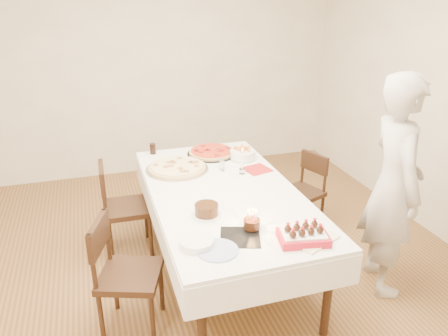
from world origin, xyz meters
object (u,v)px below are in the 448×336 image
object	(u,v)px
chair_left_savory	(127,208)
taper_candle	(242,161)
person	(393,187)
cola_glass	(153,149)
chair_right_savory	(301,193)
pasta_bowl	(243,154)
pizza_white	(177,168)
layer_cake	(207,210)
chair_left_dessert	(130,276)
birthday_cake	(252,219)
pizza_pepperoni	(212,152)
strawberry_box	(303,236)
dining_table	(224,231)

from	to	relation	value
chair_left_savory	taper_candle	xyz separation A→B (m)	(0.99, -0.26, 0.44)
person	cola_glass	size ratio (longest dim) A/B	16.49
chair_right_savory	pasta_bowl	xyz separation A→B (m)	(-0.56, 0.16, 0.41)
chair_right_savory	pizza_white	xyz separation A→B (m)	(-1.21, 0.08, 0.39)
taper_candle	layer_cake	xyz separation A→B (m)	(-0.49, -0.63, -0.08)
chair_right_savory	cola_glass	world-z (taller)	cola_glass
layer_cake	pizza_white	bearing A→B (deg)	92.02
chair_left_dessert	birthday_cake	xyz separation A→B (m)	(0.82, -0.17, 0.39)
chair_left_savory	person	bearing A→B (deg)	151.50
pizza_white	pizza_pepperoni	world-z (taller)	same
chair_right_savory	pasta_bowl	size ratio (longest dim) A/B	3.26
birthday_cake	strawberry_box	bearing A→B (deg)	-41.92
layer_cake	birthday_cake	world-z (taller)	birthday_cake
dining_table	pizza_pepperoni	xyz separation A→B (m)	(0.13, 0.81, 0.40)
chair_left_savory	strawberry_box	distance (m)	1.76
chair_left_savory	person	world-z (taller)	person
chair_left_dessert	taper_candle	distance (m)	1.37
chair_left_dessert	taper_candle	xyz separation A→B (m)	(1.07, 0.73, 0.44)
strawberry_box	chair_left_dessert	bearing A→B (deg)	159.45
pasta_bowl	chair_left_savory	bearing A→B (deg)	-177.01
layer_cake	birthday_cake	distance (m)	0.37
chair_left_dessert	pizza_white	xyz separation A→B (m)	(0.55, 0.98, 0.34)
birthday_cake	person	bearing A→B (deg)	3.70
pizza_pepperoni	pasta_bowl	size ratio (longest dim) A/B	2.02
chair_left_dessert	pizza_pepperoni	bearing A→B (deg)	-107.19
chair_left_savory	birthday_cake	xyz separation A→B (m)	(0.74, -1.17, 0.39)
pizza_white	chair_left_dessert	bearing A→B (deg)	-119.06
birthday_cake	pasta_bowl	bearing A→B (deg)	73.14
pizza_pepperoni	pasta_bowl	world-z (taller)	pasta_bowl
pasta_bowl	strawberry_box	world-z (taller)	pasta_bowl
dining_table	chair_right_savory	bearing A→B (deg)	25.38
person	strawberry_box	size ratio (longest dim) A/B	5.49
chair_right_savory	chair_left_savory	bearing A→B (deg)	156.02
taper_candle	strawberry_box	distance (m)	1.14
pasta_bowl	taper_candle	world-z (taller)	taper_candle
dining_table	pizza_pepperoni	distance (m)	0.91
chair_right_savory	pizza_pepperoni	world-z (taller)	pizza_pepperoni
person	chair_left_dessert	bearing A→B (deg)	101.66
dining_table	chair_right_savory	xyz separation A→B (m)	(0.93, 0.44, 0.01)
dining_table	pizza_pepperoni	bearing A→B (deg)	81.06
taper_candle	cola_glass	world-z (taller)	taper_candle
layer_cake	strawberry_box	size ratio (longest dim) A/B	0.68
dining_table	layer_cake	xyz separation A→B (m)	(-0.24, -0.35, 0.42)
chair_right_savory	pizza_pepperoni	distance (m)	0.97
chair_left_dessert	taper_candle	world-z (taller)	taper_candle
chair_left_savory	pizza_pepperoni	xyz separation A→B (m)	(0.86, 0.27, 0.34)
chair_left_savory	person	xyz separation A→B (m)	(1.90, -1.09, 0.43)
dining_table	chair_right_savory	world-z (taller)	chair_right_savory
birthday_cake	strawberry_box	xyz separation A→B (m)	(0.26, -0.24, -0.04)
pizza_white	pasta_bowl	world-z (taller)	pasta_bowl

